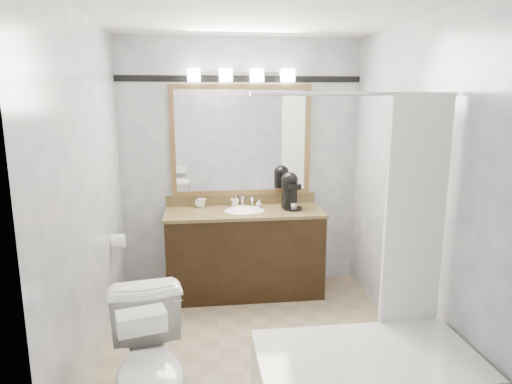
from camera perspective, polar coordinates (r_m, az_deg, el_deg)
room at (r=3.35m, az=0.26°, el=0.07°), size 2.42×2.62×2.52m
vanity at (r=4.54m, az=-1.45°, el=-7.32°), size 1.53×0.58×0.97m
mirror at (r=4.57m, az=-1.86°, el=6.42°), size 1.40×0.04×1.10m
vanity_light_bar at (r=4.50m, az=-1.85°, el=14.41°), size 1.02×0.14×0.12m
accent_stripe at (r=4.56m, az=-1.92°, el=13.96°), size 2.40×0.01×0.06m
bathtub at (r=3.04m, az=13.88°, el=-21.52°), size 1.30×0.75×1.96m
tp_roll at (r=4.16m, az=-16.84°, el=-5.90°), size 0.11×0.12×0.12m
toilet at (r=2.85m, az=-13.01°, el=-21.02°), size 0.57×0.85×0.80m
tissue_box at (r=2.41m, az=-14.13°, el=-15.35°), size 0.26×0.19×0.10m
coffee_maker at (r=4.48m, az=4.27°, el=0.27°), size 0.20×0.23×0.36m
cup_left at (r=4.57m, az=-7.11°, el=-1.48°), size 0.11×0.11×0.07m
cup_right at (r=4.58m, az=-6.84°, el=-1.36°), size 0.11×0.11×0.09m
soap_bottle_a at (r=4.57m, az=-2.54°, el=-1.14°), size 0.06×0.06×0.11m
soap_bottle_b at (r=4.56m, az=0.34°, el=-1.41°), size 0.07×0.07×0.07m
soap_bar at (r=4.53m, az=-1.75°, el=-1.83°), size 0.07×0.05×0.02m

